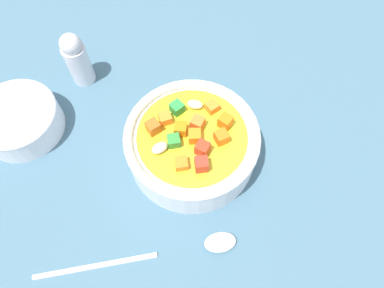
{
  "coord_description": "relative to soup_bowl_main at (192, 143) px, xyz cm",
  "views": [
    {
      "loc": [
        -18.26,
        9.71,
        41.66
      ],
      "look_at": [
        0.0,
        0.0,
        2.92
      ],
      "focal_mm": 32.02,
      "sensor_mm": 36.0,
      "label": 1
    }
  ],
  "objects": [
    {
      "name": "side_bowl_small",
      "position": [
        14.7,
        18.85,
        -0.94
      ],
      "size": [
        11.23,
        11.23,
        4.25
      ],
      "color": "white",
      "rests_on": "ground_plane"
    },
    {
      "name": "soup_bowl_main",
      "position": [
        0.0,
        0.0,
        0.0
      ],
      "size": [
        16.94,
        16.94,
        6.99
      ],
      "color": "white",
      "rests_on": "ground_plane"
    },
    {
      "name": "ground_plane",
      "position": [
        -0.0,
        -0.01,
        -4.14
      ],
      "size": [
        140.0,
        140.0,
        2.0
      ],
      "primitive_type": "cube",
      "color": "#42667A"
    },
    {
      "name": "spoon",
      "position": [
        -10.28,
        8.2,
        -2.69
      ],
      "size": [
        8.75,
        23.1,
        1.04
      ],
      "rotation": [
        0.0,
        0.0,
        4.4
      ],
      "color": "silver",
      "rests_on": "ground_plane"
    },
    {
      "name": "pepper_shaker",
      "position": [
        19.28,
        8.4,
        1.17
      ],
      "size": [
        3.4,
        3.4,
        8.69
      ],
      "color": "silver",
      "rests_on": "ground_plane"
    }
  ]
}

